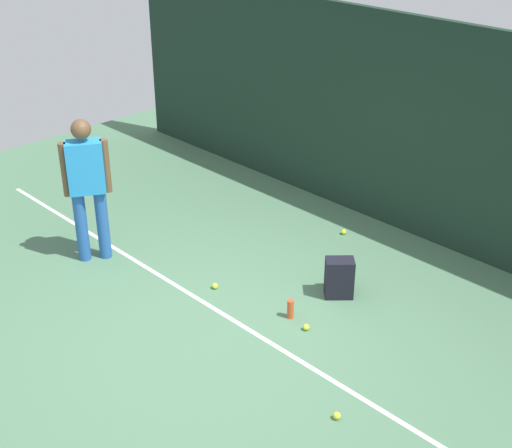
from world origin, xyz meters
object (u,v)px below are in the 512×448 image
at_px(water_bottle, 290,309).
at_px(tennis_player, 87,182).
at_px(tennis_ball_mid_court, 306,327).
at_px(tennis_ball_far_left, 344,232).
at_px(backpack, 339,278).
at_px(tennis_ball_by_fence, 337,416).
at_px(tennis_ball_near_player, 215,286).

bearing_deg(water_bottle, tennis_player, -163.18).
relative_size(tennis_ball_mid_court, water_bottle, 0.32).
bearing_deg(tennis_ball_far_left, backpack, -53.11).
bearing_deg(tennis_ball_mid_court, tennis_ball_far_left, 119.16).
distance_m(tennis_player, backpack, 2.98).
bearing_deg(water_bottle, tennis_ball_by_fence, -31.96).
distance_m(tennis_ball_by_fence, tennis_ball_far_left, 3.31).
height_order(tennis_ball_near_player, tennis_ball_mid_court, same).
height_order(tennis_ball_near_player, tennis_ball_far_left, same).
xyz_separation_m(backpack, tennis_ball_near_player, (-1.02, -0.87, -0.18)).
distance_m(tennis_ball_near_player, tennis_ball_mid_court, 1.22).
height_order(tennis_player, backpack, tennis_player).
relative_size(tennis_ball_by_fence, water_bottle, 0.32).
bearing_deg(backpack, tennis_ball_near_player, -5.83).
height_order(tennis_ball_mid_court, water_bottle, water_bottle).
xyz_separation_m(tennis_ball_near_player, tennis_ball_far_left, (0.19, 1.97, 0.00)).
bearing_deg(tennis_ball_near_player, tennis_ball_far_left, 84.61).
relative_size(tennis_ball_near_player, water_bottle, 0.32).
distance_m(tennis_ball_mid_court, tennis_ball_far_left, 2.10).
bearing_deg(tennis_ball_by_fence, tennis_ball_far_left, 128.37).
height_order(tennis_player, tennis_ball_mid_court, tennis_player).
distance_m(tennis_ball_by_fence, tennis_ball_mid_court, 1.28).
xyz_separation_m(tennis_player, tennis_ball_near_player, (1.49, 0.55, -0.93)).
bearing_deg(water_bottle, tennis_ball_near_player, -168.91).
bearing_deg(tennis_player, tennis_ball_mid_court, -44.94).
xyz_separation_m(tennis_player, water_bottle, (2.44, 0.74, -0.86)).
bearing_deg(tennis_ball_mid_court, tennis_ball_near_player, -173.40).
height_order(tennis_ball_near_player, water_bottle, water_bottle).
distance_m(tennis_ball_near_player, tennis_ball_by_fence, 2.32).
relative_size(backpack, tennis_ball_far_left, 6.67).
distance_m(tennis_ball_by_fence, water_bottle, 1.52).
relative_size(backpack, tennis_ball_near_player, 6.67).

